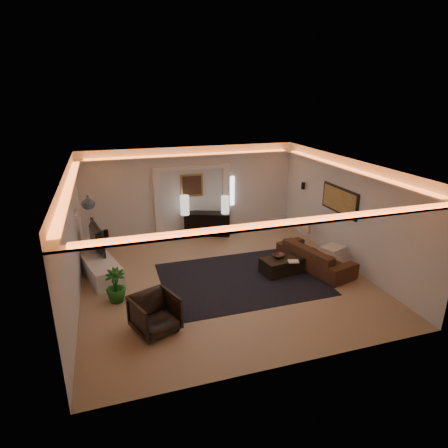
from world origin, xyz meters
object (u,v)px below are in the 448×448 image
object	(u,v)px
console	(208,223)
coffee_table	(282,265)
armchair	(155,314)
sofa	(315,257)

from	to	relation	value
console	coffee_table	bearing A→B (deg)	-48.58
console	coffee_table	world-z (taller)	console
coffee_table	console	bearing A→B (deg)	99.50
coffee_table	armchair	distance (m)	3.90
sofa	console	bearing A→B (deg)	17.87
sofa	armchair	xyz separation A→B (m)	(-4.53, -1.59, 0.06)
sofa	armchair	bearing A→B (deg)	94.43
armchair	sofa	bearing A→B (deg)	-1.95
coffee_table	armchair	size ratio (longest dim) A/B	1.31
console	armchair	xyz separation A→B (m)	(-2.41, -4.89, -0.02)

